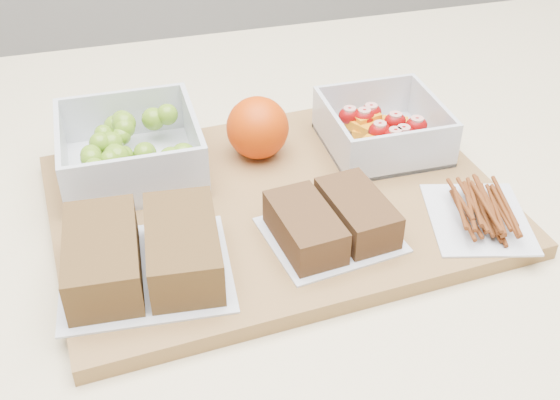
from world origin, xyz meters
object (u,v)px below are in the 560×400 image
at_px(cutting_board, 277,204).
at_px(grape_container, 131,149).
at_px(orange, 258,128).
at_px(sandwich_bag_left, 143,253).
at_px(sandwich_bag_center, 331,221).
at_px(pretzel_bag, 480,209).
at_px(fruit_container, 382,131).

distance_m(cutting_board, grape_container, 0.16).
distance_m(grape_container, orange, 0.13).
relative_size(grape_container, orange, 2.09).
xyz_separation_m(sandwich_bag_left, sandwich_bag_center, (0.16, 0.00, -0.00)).
bearing_deg(orange, sandwich_bag_center, -78.58).
bearing_deg(sandwich_bag_left, cutting_board, 28.37).
bearing_deg(grape_container, sandwich_bag_left, -92.36).
bearing_deg(orange, pretzel_bag, -43.72).
distance_m(orange, sandwich_bag_left, 0.20).
distance_m(grape_container, pretzel_bag, 0.34).
bearing_deg(sandwich_bag_center, grape_container, 136.01).
distance_m(sandwich_bag_center, pretzel_bag, 0.14).
relative_size(grape_container, sandwich_bag_center, 1.09).
xyz_separation_m(fruit_container, sandwich_bag_left, (-0.26, -0.13, 0.00)).
bearing_deg(sandwich_bag_left, grape_container, 87.64).
height_order(fruit_container, pretzel_bag, fruit_container).
relative_size(grape_container, sandwich_bag_left, 0.90).
bearing_deg(pretzel_bag, sandwich_bag_center, 174.27).
distance_m(cutting_board, fruit_container, 0.15).
relative_size(cutting_board, orange, 6.53).
bearing_deg(sandwich_bag_left, fruit_container, 26.39).
bearing_deg(cutting_board, sandwich_bag_center, -70.05).
height_order(cutting_board, sandwich_bag_left, sandwich_bag_left).
height_order(cutting_board, fruit_container, fruit_container).
relative_size(fruit_container, orange, 1.82).
bearing_deg(pretzel_bag, orange, 136.28).
xyz_separation_m(cutting_board, sandwich_bag_center, (0.03, -0.07, 0.02)).
bearing_deg(fruit_container, grape_container, 174.35).
distance_m(orange, sandwich_bag_center, 0.15).
height_order(fruit_container, sandwich_bag_left, fruit_container).
bearing_deg(pretzel_bag, cutting_board, 154.07).
height_order(grape_container, orange, orange).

